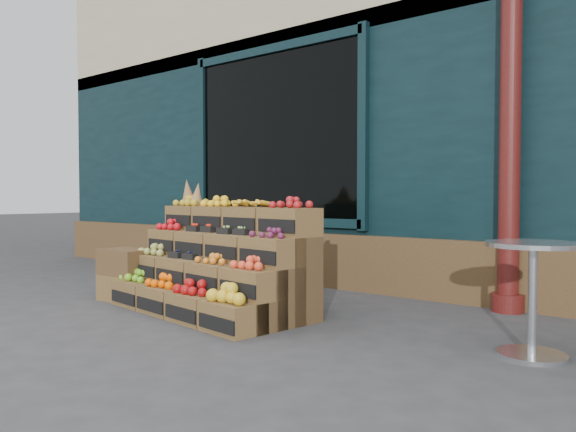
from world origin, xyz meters
The scene contains 6 objects.
ground centered at (0.00, 0.00, 0.00)m, with size 60.00×60.00×0.00m, color #373739.
shop_facade centered at (0.00, 5.11, 2.40)m, with size 12.00×6.24×4.80m.
crate_display centered at (-0.82, 0.46, 0.37)m, with size 2.00×1.16×1.19m.
spare_crates centered at (-1.87, 0.25, 0.25)m, with size 0.51×0.37×0.50m.
bistro_table centered at (1.78, 0.71, 0.45)m, with size 0.58×0.58×0.73m.
shopkeeper centered at (-1.36, 2.82, 0.91)m, with size 0.66×0.43×1.81m, color #1C6436.
Camera 1 is at (2.79, -2.98, 1.02)m, focal length 35.00 mm.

